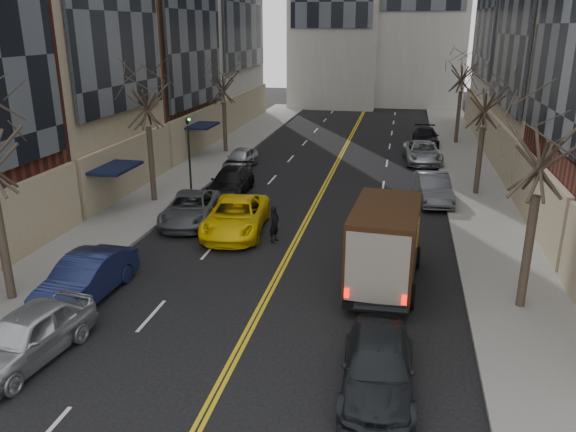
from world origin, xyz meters
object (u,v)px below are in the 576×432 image
(ups_truck, at_px, (385,244))
(observer_sedan, at_px, (378,367))
(pedestrian, at_px, (274,224))
(taxi, at_px, (236,216))

(ups_truck, height_order, observer_sedan, ups_truck)
(observer_sedan, relative_size, pedestrian, 2.87)
(taxi, relative_size, pedestrian, 3.39)
(ups_truck, xyz_separation_m, taxi, (-7.09, 4.41, -0.86))
(taxi, distance_m, pedestrian, 2.20)
(taxi, bearing_deg, observer_sedan, -62.31)
(observer_sedan, bearing_deg, pedestrian, 115.28)
(ups_truck, relative_size, pedestrian, 3.65)
(taxi, bearing_deg, pedestrian, -27.53)
(taxi, height_order, pedestrian, pedestrian)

